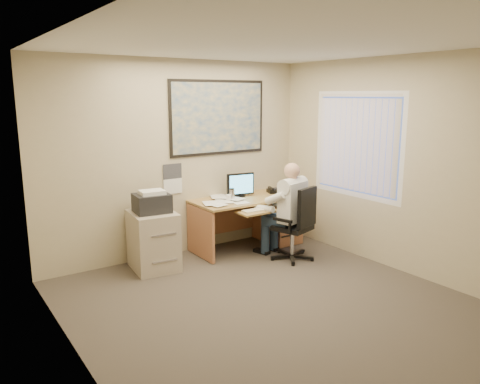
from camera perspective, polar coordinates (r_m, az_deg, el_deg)
room_shell at (r=4.68m, az=5.08°, el=1.01°), size 4.00×4.50×2.70m
desk at (r=7.07m, az=2.89°, el=-2.82°), size 1.60×0.97×1.09m
world_map at (r=6.80m, az=-2.64°, el=9.06°), size 1.56×0.03×1.06m
wall_calendar at (r=6.53m, az=-8.21°, el=1.60°), size 0.28×0.01×0.42m
window_blinds at (r=6.58m, az=14.03°, el=5.57°), size 0.06×1.40×1.30m
filing_cabinet at (r=6.15m, az=-10.55°, el=-5.20°), size 0.60×0.70×1.04m
office_chair at (r=6.44m, az=6.56°, el=-5.68°), size 0.76×0.76×1.02m
person at (r=6.40m, az=6.28°, el=-2.36°), size 0.74×0.92×1.33m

